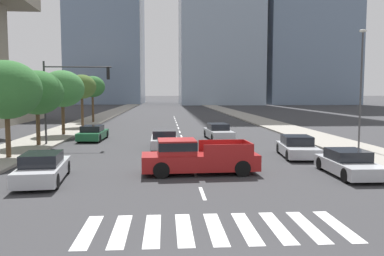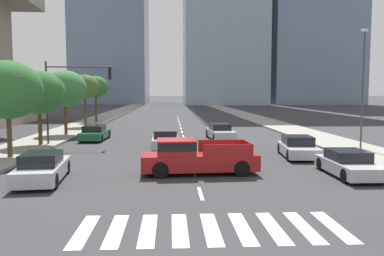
{
  "view_description": "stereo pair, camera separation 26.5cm",
  "coord_description": "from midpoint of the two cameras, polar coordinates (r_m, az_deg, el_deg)",
  "views": [
    {
      "loc": [
        -1.42,
        -6.54,
        3.91
      ],
      "look_at": [
        0.0,
        14.51,
        2.0
      ],
      "focal_mm": 37.3,
      "sensor_mm": 36.0,
      "label": 1
    },
    {
      "loc": [
        -1.16,
        -6.56,
        3.91
      ],
      "look_at": [
        0.0,
        14.51,
        2.0
      ],
      "focal_mm": 37.3,
      "sensor_mm": 36.0,
      "label": 2
    }
  ],
  "objects": [
    {
      "name": "street_tree_second",
      "position": [
        30.4,
        -20.81,
        4.75
      ],
      "size": [
        3.68,
        3.68,
        5.29
      ],
      "color": "#4C3823",
      "rests_on": "sidewalk_west"
    },
    {
      "name": "street_tree_fifth",
      "position": [
        51.59,
        -13.47,
        5.75
      ],
      "size": [
        3.11,
        3.11,
        5.76
      ],
      "color": "#4C3823",
      "rests_on": "sidewalk_west"
    },
    {
      "name": "street_lamp_east",
      "position": [
        28.83,
        23.52,
        6.28
      ],
      "size": [
        0.5,
        0.24,
        7.86
      ],
      "color": "#3F3F42",
      "rests_on": "sidewalk_east"
    },
    {
      "name": "traffic_signal_far",
      "position": [
        30.26,
        -16.6,
        5.63
      ],
      "size": [
        5.1,
        0.28,
        5.96
      ],
      "color": "#333335",
      "rests_on": "sidewalk_west"
    },
    {
      "name": "crosswalk_near",
      "position": [
        11.8,
        3.41,
        -14.16
      ],
      "size": [
        7.65,
        2.79,
        0.01
      ],
      "color": "silver",
      "rests_on": "ground"
    },
    {
      "name": "pickup_truck",
      "position": [
        19.08,
        0.62,
        -4.17
      ],
      "size": [
        5.6,
        2.16,
        1.67
      ],
      "rotation": [
        0.0,
        0.0,
        3.19
      ],
      "color": "maroon",
      "rests_on": "ground"
    },
    {
      "name": "sedan_silver_5",
      "position": [
        20.1,
        21.88,
        -4.81
      ],
      "size": [
        1.89,
        4.3,
        1.19
      ],
      "rotation": [
        0.0,
        0.0,
        -1.58
      ],
      "color": "#B7BABF",
      "rests_on": "ground"
    },
    {
      "name": "sedan_silver_4",
      "position": [
        33.08,
        4.28,
        -0.59
      ],
      "size": [
        2.08,
        4.78,
        1.3
      ],
      "rotation": [
        0.0,
        0.0,
        -1.49
      ],
      "color": "#B7BABF",
      "rests_on": "ground"
    },
    {
      "name": "sedan_silver_1",
      "position": [
        24.89,
        15.24,
        -2.7
      ],
      "size": [
        2.28,
        4.48,
        1.26
      ],
      "rotation": [
        0.0,
        0.0,
        -1.67
      ],
      "color": "#B7BABF",
      "rests_on": "ground"
    },
    {
      "name": "lane_divider_center",
      "position": [
        39.28,
        -1.25,
        -0.54
      ],
      "size": [
        0.14,
        50.0,
        0.01
      ],
      "color": "silver",
      "rests_on": "ground"
    },
    {
      "name": "sedan_silver_2",
      "position": [
        27.73,
        -3.56,
        -1.71
      ],
      "size": [
        1.86,
        4.38,
        1.3
      ],
      "rotation": [
        0.0,
        0.0,
        1.58
      ],
      "color": "#B7BABF",
      "rests_on": "ground"
    },
    {
      "name": "sidewalk_east",
      "position": [
        38.84,
        15.75,
        -0.69
      ],
      "size": [
        4.0,
        260.0,
        0.15
      ],
      "primitive_type": "cube",
      "color": "gray",
      "rests_on": "ground"
    },
    {
      "name": "sedan_silver_3",
      "position": [
        18.64,
        -20.19,
        -5.39
      ],
      "size": [
        2.13,
        4.67,
        1.3
      ],
      "rotation": [
        0.0,
        0.0,
        1.66
      ],
      "color": "#B7BABF",
      "rests_on": "ground"
    },
    {
      "name": "street_tree_third",
      "position": [
        37.18,
        -17.53,
        5.36
      ],
      "size": [
        3.82,
        3.82,
        5.68
      ],
      "color": "#4C3823",
      "rests_on": "sidewalk_west"
    },
    {
      "name": "sidewalk_west",
      "position": [
        38.09,
        -18.33,
        -0.87
      ],
      "size": [
        4.0,
        260.0,
        0.15
      ],
      "primitive_type": "cube",
      "color": "gray",
      "rests_on": "ground"
    },
    {
      "name": "street_tree_nearest",
      "position": [
        25.23,
        -24.6,
        4.98
      ],
      "size": [
        3.95,
        3.95,
        5.57
      ],
      "color": "#4C3823",
      "rests_on": "sidewalk_west"
    },
    {
      "name": "street_tree_fourth",
      "position": [
        45.27,
        -14.93,
        5.7
      ],
      "size": [
        3.1,
        3.1,
        5.66
      ],
      "color": "#4C3823",
      "rests_on": "sidewalk_west"
    },
    {
      "name": "sedan_green_0",
      "position": [
        33.34,
        -13.49,
        -0.73
      ],
      "size": [
        1.95,
        4.48,
        1.22
      ],
      "rotation": [
        0.0,
        0.0,
        1.53
      ],
      "color": "#1E6038",
      "rests_on": "ground"
    }
  ]
}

